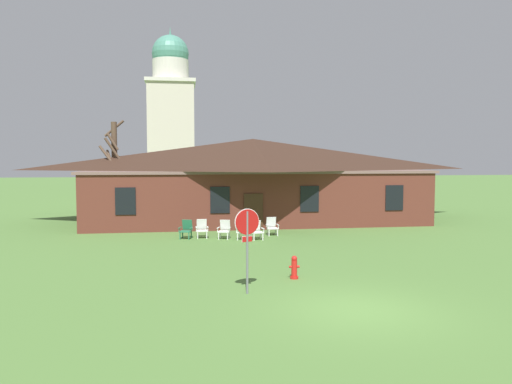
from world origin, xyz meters
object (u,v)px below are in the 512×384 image
at_px(lawn_chair_right_end, 256,230).
at_px(lawn_chair_by_porch, 186,229).
at_px(lawn_chair_near_door, 202,228).
at_px(lawn_chair_middle, 244,230).
at_px(stop_sign, 247,234).
at_px(lawn_chair_left_end, 224,229).
at_px(lawn_chair_far_side, 272,226).
at_px(fire_hydrant, 294,268).

bearing_deg(lawn_chair_right_end, lawn_chair_by_porch, 166.69).
bearing_deg(lawn_chair_right_end, lawn_chair_near_door, 161.01).
bearing_deg(lawn_chair_near_door, lawn_chair_middle, -20.91).
xyz_separation_m(stop_sign, lawn_chair_left_end, (0.18, 10.30, -1.34)).
bearing_deg(lawn_chair_far_side, lawn_chair_near_door, -174.78).
distance_m(lawn_chair_by_porch, lawn_chair_middle, 2.94).
bearing_deg(lawn_chair_by_porch, fire_hydrant, -68.43).
distance_m(lawn_chair_near_door, lawn_chair_far_side, 3.75).
bearing_deg(lawn_chair_far_side, lawn_chair_by_porch, -174.38).
height_order(stop_sign, fire_hydrant, stop_sign).
relative_size(lawn_chair_by_porch, lawn_chair_right_end, 1.00).
bearing_deg(lawn_chair_right_end, fire_hydrant, -89.53).
height_order(lawn_chair_right_end, lawn_chair_far_side, same).
bearing_deg(stop_sign, lawn_chair_far_side, 75.91).
distance_m(lawn_chair_far_side, fire_hydrant, 9.52).
relative_size(lawn_chair_middle, fire_hydrant, 1.21).
bearing_deg(fire_hydrant, lawn_chair_right_end, 90.47).
height_order(lawn_chair_middle, lawn_chair_right_end, same).
relative_size(lawn_chair_middle, lawn_chair_far_side, 1.00).
xyz_separation_m(lawn_chair_right_end, lawn_chair_far_side, (1.02, 1.27, 0.00)).
distance_m(stop_sign, lawn_chair_far_side, 11.50).
bearing_deg(lawn_chair_by_porch, lawn_chair_left_end, -9.97).
distance_m(lawn_chair_right_end, fire_hydrant, 8.20).
bearing_deg(stop_sign, lawn_chair_by_porch, 99.30).
bearing_deg(lawn_chair_left_end, lawn_chair_right_end, -17.27).
bearing_deg(lawn_chair_middle, lawn_chair_right_end, -12.47).
height_order(lawn_chair_by_porch, lawn_chair_left_end, same).
xyz_separation_m(lawn_chair_by_porch, lawn_chair_left_end, (1.92, -0.34, 0.00)).
distance_m(stop_sign, lawn_chair_middle, 10.10).
relative_size(lawn_chair_near_door, lawn_chair_left_end, 1.00).
bearing_deg(lawn_chair_left_end, fire_hydrant, -79.29).
bearing_deg(lawn_chair_middle, lawn_chair_near_door, 159.09).
distance_m(lawn_chair_near_door, lawn_chair_middle, 2.21).
bearing_deg(lawn_chair_by_porch, lawn_chair_right_end, -13.31).
distance_m(lawn_chair_by_porch, lawn_chair_far_side, 4.54).
xyz_separation_m(lawn_chair_by_porch, lawn_chair_right_end, (3.50, -0.83, 0.00)).
height_order(stop_sign, lawn_chair_right_end, stop_sign).
bearing_deg(lawn_chair_left_end, lawn_chair_near_door, 158.68).
relative_size(stop_sign, lawn_chair_far_side, 2.71).
relative_size(lawn_chair_left_end, fire_hydrant, 1.21).
xyz_separation_m(stop_sign, lawn_chair_near_door, (-0.95, 10.74, -1.34)).
bearing_deg(lawn_chair_far_side, lawn_chair_right_end, -128.78).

